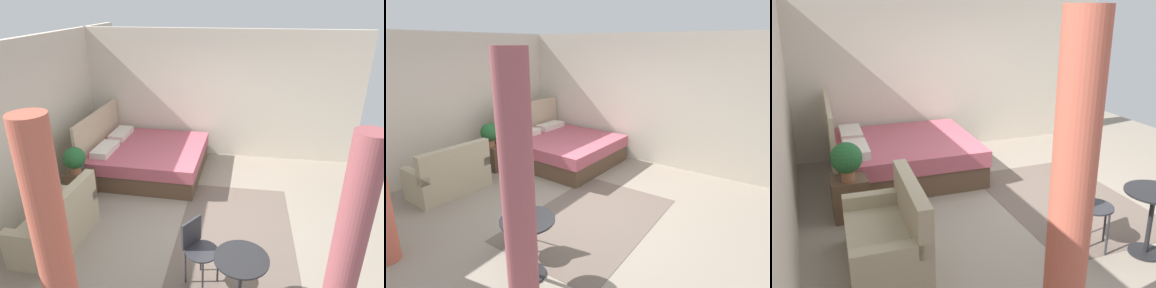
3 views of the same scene
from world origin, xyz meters
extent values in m
cube|color=gray|center=(0.00, 0.00, -0.01)|extent=(8.27, 8.86, 0.02)
cube|color=beige|center=(0.00, 2.93, 1.37)|extent=(8.27, 0.12, 2.74)
cube|color=beige|center=(2.64, 0.00, 1.37)|extent=(0.12, 5.86, 2.74)
cube|color=#66564C|center=(-0.18, -0.50, 0.00)|extent=(2.59, 1.70, 0.01)
cube|color=brown|center=(1.50, 1.28, 0.17)|extent=(1.95, 2.12, 0.34)
cube|color=#B25160|center=(1.50, 1.28, 0.45)|extent=(1.99, 2.16, 0.23)
cube|color=tan|center=(1.53, 2.35, 0.62)|extent=(1.96, 0.11, 1.23)
cube|color=silver|center=(1.11, 2.05, 0.63)|extent=(0.69, 0.34, 0.12)
cube|color=silver|center=(1.94, 2.02, 0.63)|extent=(0.69, 0.34, 0.12)
cube|color=tan|center=(-0.84, 2.05, 0.21)|extent=(1.31, 0.78, 0.42)
cube|color=tan|center=(-0.85, 1.76, 0.66)|extent=(1.28, 0.20, 0.47)
cube|color=tan|center=(-0.27, 2.02, 0.50)|extent=(0.17, 0.72, 0.14)
cube|color=tan|center=(-1.40, 2.08, 0.50)|extent=(0.17, 0.72, 0.14)
cube|color=brown|center=(0.40, 2.24, 0.26)|extent=(0.44, 0.43, 0.52)
cylinder|color=#935B3D|center=(0.30, 2.25, 0.58)|extent=(0.17, 0.17, 0.13)
sphere|color=#235B2D|center=(0.30, 2.25, 0.81)|extent=(0.37, 0.37, 0.37)
cylinder|color=slate|center=(0.52, 2.27, 0.60)|extent=(0.09, 0.09, 0.16)
cylinder|color=black|center=(-1.59, -0.58, 0.35)|extent=(0.05, 0.05, 0.70)
cylinder|color=black|center=(-1.59, -0.58, 0.71)|extent=(0.60, 0.60, 0.02)
cylinder|color=#2D2D33|center=(-1.47, -0.16, 0.24)|extent=(0.02, 0.02, 0.47)
cylinder|color=#2D2D33|center=(-1.24, -0.31, 0.24)|extent=(0.02, 0.02, 0.47)
cylinder|color=#2D2D33|center=(-1.31, 0.08, 0.24)|extent=(0.02, 0.02, 0.47)
cylinder|color=#2D2D33|center=(-1.08, -0.08, 0.24)|extent=(0.02, 0.02, 0.47)
cylinder|color=#2D2D33|center=(-1.27, -0.12, 0.48)|extent=(0.56, 0.56, 0.02)
cube|color=#2D2D33|center=(-1.17, 0.02, 0.67)|extent=(0.28, 0.21, 0.36)
cylinder|color=#994C51|center=(-2.39, -1.31, 1.26)|extent=(0.23, 0.23, 2.51)
cylinder|color=#C15B47|center=(-2.39, 1.03, 1.26)|extent=(0.30, 0.30, 2.51)
camera|label=1|loc=(-4.48, -0.49, 3.26)|focal=31.71mm
camera|label=2|loc=(-3.74, -2.75, 2.52)|focal=29.66mm
camera|label=3|loc=(-4.47, 2.61, 2.49)|focal=38.80mm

